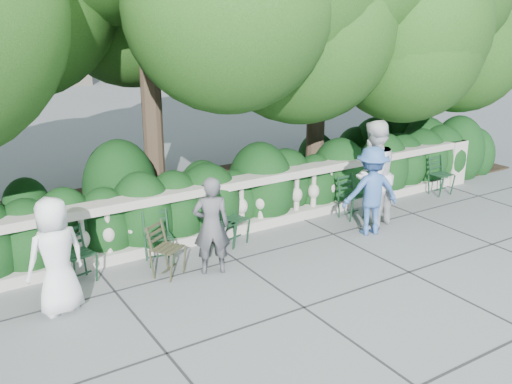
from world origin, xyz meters
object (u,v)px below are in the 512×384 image
chair_d (228,252)px  person_casual_man (373,175)px  chair_f (445,196)px  chair_b (162,266)px  chair_a (86,285)px  chair_weathered (177,277)px  person_businessman (56,256)px  chair_c (240,246)px  person_older_blue (371,191)px  person_woman_grey (211,226)px  chair_e (357,220)px

chair_d → person_casual_man: bearing=-31.1°
chair_f → chair_b: bearing=-179.2°
chair_a → chair_weathered: same height
person_businessman → chair_c: bearing=178.1°
chair_c → person_older_blue: (2.25, -0.71, 0.79)m
chair_d → person_older_blue: bearing=-36.7°
chair_f → person_casual_man: 2.81m
person_woman_grey → person_older_blue: person_older_blue is taller
person_businessman → person_casual_man: (5.58, 0.08, 0.19)m
chair_c → chair_d: same height
chair_e → chair_a: bearing=175.3°
chair_b → chair_weathered: bearing=-76.3°
chair_a → person_businessman: person_businessman is taller
chair_weathered → chair_d: bearing=-12.6°
chair_d → person_older_blue: 2.74m
person_businessman → chair_e: bearing=172.3°
chair_c → person_casual_man: (2.48, -0.49, 0.99)m
chair_b → chair_e: same height
chair_f → person_businessman: size_ratio=0.53×
chair_weathered → person_businessman: person_businessman is taller
chair_f → person_older_blue: size_ratio=0.53×
person_businessman → person_older_blue: 5.36m
chair_d → person_older_blue: (2.55, -0.62, 0.79)m
chair_weathered → person_casual_man: 4.00m
chair_b → chair_c: bearing=10.3°
chair_a → chair_b: same height
chair_f → chair_weathered: bearing=-175.0°
chair_b → chair_f: (6.50, -0.03, 0.00)m
chair_d → chair_f: (5.37, 0.05, 0.00)m
person_casual_man → person_woman_grey: bearing=-15.6°
chair_c → chair_weathered: bearing=-178.4°
person_casual_man → person_older_blue: 0.37m
person_businessman → person_woman_grey: 2.24m
chair_e → person_casual_man: size_ratio=0.43×
chair_a → person_older_blue: 4.98m
chair_b → person_businessman: (-1.67, -0.56, 0.79)m
chair_f → chair_weathered: size_ratio=1.00×
chair_a → person_woman_grey: (1.76, -0.60, 0.76)m
chair_b → chair_e: (3.94, -0.10, 0.00)m
chair_b → person_older_blue: size_ratio=0.53×
chair_e → chair_weathered: (-3.90, -0.38, 0.00)m
chair_a → person_woman_grey: bearing=-32.9°
person_businessman → person_casual_man: person_casual_man is taller
chair_a → chair_e: 5.13m
chair_e → person_woman_grey: (-3.37, -0.50, 0.76)m
chair_b → person_casual_man: 4.06m
person_businessman → chair_a: bearing=-143.5°
chair_f → chair_weathered: (-6.47, -0.46, 0.00)m
chair_b → chair_e: bearing=8.2°
chair_f → person_businessman: bearing=-175.3°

